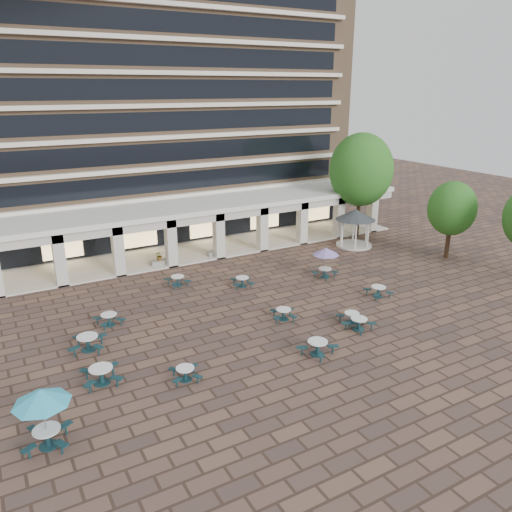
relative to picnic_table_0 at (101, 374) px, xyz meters
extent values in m
plane|color=brown|center=(11.05, 1.97, -0.52)|extent=(120.00, 120.00, 0.00)
cube|color=#8B6B4E|center=(11.05, 27.47, 10.48)|extent=(40.00, 15.00, 22.00)
cube|color=silver|center=(11.05, 19.72, 3.98)|extent=(36.80, 0.50, 0.35)
cube|color=black|center=(11.05, 19.95, 5.28)|extent=(35.20, 0.05, 1.60)
cube|color=silver|center=(11.05, 19.72, 6.58)|extent=(36.80, 0.50, 0.35)
cube|color=black|center=(11.05, 19.95, 7.88)|extent=(35.20, 0.05, 1.60)
cube|color=silver|center=(11.05, 19.72, 9.18)|extent=(36.80, 0.50, 0.35)
cube|color=black|center=(11.05, 19.95, 10.48)|extent=(35.20, 0.05, 1.60)
cube|color=silver|center=(11.05, 19.72, 11.78)|extent=(36.80, 0.50, 0.35)
cube|color=black|center=(11.05, 19.95, 13.08)|extent=(35.20, 0.05, 1.60)
cube|color=silver|center=(11.05, 19.72, 14.38)|extent=(36.80, 0.50, 0.35)
cube|color=black|center=(11.05, 19.95, 15.68)|extent=(35.20, 0.05, 1.60)
cube|color=silver|center=(11.05, 19.72, 16.98)|extent=(36.80, 0.50, 0.35)
cube|color=black|center=(11.05, 19.95, 18.28)|extent=(35.20, 0.05, 1.60)
cube|color=silver|center=(11.05, 19.72, 19.58)|extent=(36.80, 0.50, 0.35)
cube|color=white|center=(11.05, 16.97, 3.68)|extent=(42.00, 6.60, 0.40)
cube|color=beige|center=(11.05, 14.12, 3.23)|extent=(42.00, 0.30, 0.90)
cube|color=black|center=(11.05, 19.67, 1.28)|extent=(38.00, 0.15, 3.20)
cube|color=beige|center=(11.05, 16.97, -0.46)|extent=(42.00, 6.00, 0.12)
cube|color=beige|center=(0.50, 14.37, 1.48)|extent=(0.80, 0.80, 4.00)
cube|color=beige|center=(4.72, 14.37, 1.48)|extent=(0.80, 0.80, 4.00)
cube|color=beige|center=(8.94, 14.37, 1.48)|extent=(0.80, 0.80, 4.00)
cube|color=beige|center=(13.16, 14.37, 1.48)|extent=(0.80, 0.80, 4.00)
cube|color=beige|center=(17.39, 14.37, 1.48)|extent=(0.80, 0.80, 4.00)
cube|color=beige|center=(21.61, 14.37, 1.48)|extent=(0.80, 0.80, 4.00)
cube|color=beige|center=(25.83, 14.37, 1.48)|extent=(0.80, 0.80, 4.00)
cube|color=beige|center=(30.05, 14.37, 1.48)|extent=(0.80, 0.80, 4.00)
cube|color=#FFD88C|center=(1.45, 19.52, 1.08)|extent=(3.20, 0.08, 2.40)
cube|color=#FFD88C|center=(7.85, 19.52, 1.08)|extent=(3.20, 0.08, 2.40)
cube|color=#FFD88C|center=(14.25, 19.52, 1.08)|extent=(3.20, 0.08, 2.40)
cube|color=#FFD88C|center=(20.65, 19.52, 1.08)|extent=(3.20, 0.08, 2.40)
cube|color=#FFD88C|center=(27.05, 19.52, 1.08)|extent=(3.20, 0.08, 2.40)
cylinder|color=#153940|center=(0.00, 0.00, -0.49)|extent=(0.80, 0.80, 0.05)
cylinder|color=#153940|center=(0.00, 0.00, -0.14)|extent=(0.21, 0.21, 0.76)
cylinder|color=white|center=(0.00, 0.00, 0.32)|extent=(1.15, 1.15, 0.06)
cube|color=#153940|center=(0.69, 0.57, -0.01)|extent=(0.69, 0.65, 0.06)
cylinder|color=#153940|center=(0.69, 0.57, -0.28)|extent=(0.09, 0.09, 0.48)
cube|color=#153940|center=(-0.57, 0.69, -0.01)|extent=(0.65, 0.69, 0.06)
cylinder|color=#153940|center=(-0.57, 0.69, -0.28)|extent=(0.09, 0.09, 0.48)
cube|color=#153940|center=(-0.69, -0.57, -0.01)|extent=(0.69, 0.65, 0.06)
cylinder|color=#153940|center=(-0.69, -0.57, -0.28)|extent=(0.09, 0.09, 0.48)
cube|color=#153940|center=(0.57, -0.69, -0.01)|extent=(0.65, 0.69, 0.06)
cylinder|color=#153940|center=(0.57, -0.69, -0.28)|extent=(0.09, 0.09, 0.48)
cylinder|color=#153940|center=(3.68, -1.73, -0.50)|extent=(0.64, 0.64, 0.04)
cylinder|color=#153940|center=(3.68, -1.73, -0.22)|extent=(0.16, 0.16, 0.60)
cylinder|color=white|center=(3.68, -1.73, 0.15)|extent=(0.91, 0.91, 0.05)
cube|color=#153940|center=(4.27, -1.34, -0.12)|extent=(0.56, 0.49, 0.05)
cylinder|color=#153940|center=(4.27, -1.34, -0.33)|extent=(0.07, 0.07, 0.38)
cube|color=#153940|center=(3.28, -1.14, -0.12)|extent=(0.49, 0.56, 0.05)
cylinder|color=#153940|center=(3.28, -1.14, -0.33)|extent=(0.07, 0.07, 0.38)
cube|color=#153940|center=(3.09, -2.12, -0.12)|extent=(0.56, 0.49, 0.05)
cylinder|color=#153940|center=(3.09, -2.12, -0.33)|extent=(0.07, 0.07, 0.38)
cube|color=#153940|center=(4.07, -2.32, -0.12)|extent=(0.49, 0.56, 0.05)
cylinder|color=#153940|center=(4.07, -2.32, -0.33)|extent=(0.07, 0.07, 0.38)
cylinder|color=#153940|center=(10.84, -2.91, -0.50)|extent=(0.76, 0.76, 0.04)
cylinder|color=#153940|center=(10.84, -2.91, -0.16)|extent=(0.19, 0.19, 0.71)
cylinder|color=white|center=(10.84, -2.91, 0.27)|extent=(1.08, 1.08, 0.05)
cube|color=#153940|center=(11.19, -2.15, -0.04)|extent=(0.52, 0.67, 0.05)
cylinder|color=#153940|center=(11.19, -2.15, -0.29)|extent=(0.09, 0.09, 0.45)
cube|color=#153940|center=(10.07, -2.56, -0.04)|extent=(0.67, 0.52, 0.05)
cylinder|color=#153940|center=(10.07, -2.56, -0.29)|extent=(0.09, 0.09, 0.45)
cube|color=#153940|center=(10.49, -3.68, -0.04)|extent=(0.52, 0.67, 0.05)
cylinder|color=#153940|center=(10.49, -3.68, -0.29)|extent=(0.09, 0.09, 0.45)
cube|color=#153940|center=(11.61, -3.26, -0.04)|extent=(0.67, 0.52, 0.05)
cylinder|color=#153940|center=(11.61, -3.26, -0.29)|extent=(0.09, 0.09, 0.45)
cylinder|color=#153940|center=(14.93, -0.84, -0.50)|extent=(0.64, 0.64, 0.04)
cylinder|color=#153940|center=(14.93, -0.84, -0.22)|extent=(0.16, 0.16, 0.60)
cylinder|color=white|center=(14.93, -0.84, 0.15)|extent=(0.91, 0.91, 0.05)
cube|color=#153940|center=(15.47, -0.38, -0.12)|extent=(0.55, 0.52, 0.05)
cylinder|color=#153940|center=(15.47, -0.38, -0.33)|extent=(0.07, 0.07, 0.38)
cube|color=#153940|center=(14.47, -0.30, -0.12)|extent=(0.52, 0.55, 0.05)
cylinder|color=#153940|center=(14.47, -0.30, -0.33)|extent=(0.07, 0.07, 0.38)
cube|color=#153940|center=(14.39, -1.30, -0.12)|extent=(0.55, 0.52, 0.05)
cylinder|color=#153940|center=(14.39, -1.30, -0.33)|extent=(0.07, 0.07, 0.38)
cube|color=#153940|center=(15.39, -1.38, -0.12)|extent=(0.52, 0.55, 0.05)
cylinder|color=#153940|center=(15.39, -1.38, -0.33)|extent=(0.07, 0.07, 0.38)
cylinder|color=#153940|center=(-2.95, -3.53, -0.50)|extent=(0.76, 0.76, 0.04)
cylinder|color=#153940|center=(-2.95, -3.53, -0.16)|extent=(0.20, 0.20, 0.72)
cylinder|color=white|center=(-2.95, -3.53, 0.27)|extent=(1.08, 1.08, 0.05)
cube|color=#153940|center=(-2.20, -3.13, -0.04)|extent=(0.67, 0.55, 0.05)
cylinder|color=#153940|center=(-2.20, -3.13, -0.29)|extent=(0.09, 0.09, 0.46)
cube|color=#153940|center=(-3.35, -2.79, -0.04)|extent=(0.55, 0.67, 0.05)
cylinder|color=#153940|center=(-3.35, -2.79, -0.29)|extent=(0.09, 0.09, 0.46)
cube|color=#153940|center=(-3.69, -3.94, -0.04)|extent=(0.67, 0.55, 0.05)
cylinder|color=#153940|center=(-3.69, -3.94, -0.29)|extent=(0.09, 0.09, 0.46)
cube|color=#153940|center=(-2.54, -4.27, -0.04)|extent=(0.55, 0.67, 0.05)
cylinder|color=#153940|center=(-2.54, -4.27, -0.29)|extent=(0.09, 0.09, 0.46)
cylinder|color=gray|center=(-2.95, -3.53, 0.78)|extent=(0.05, 0.05, 2.60)
cone|color=#2EA8C9|center=(-2.95, -3.53, 1.81)|extent=(2.28, 2.28, 0.60)
cylinder|color=#153940|center=(11.55, 1.63, -0.50)|extent=(0.66, 0.66, 0.04)
cylinder|color=#153940|center=(11.55, 1.63, -0.21)|extent=(0.17, 0.17, 0.62)
cylinder|color=white|center=(11.55, 1.63, 0.17)|extent=(0.94, 0.94, 0.05)
cube|color=#153940|center=(12.22, 1.92, -0.11)|extent=(0.58, 0.45, 0.05)
cylinder|color=#153940|center=(12.22, 1.92, -0.32)|extent=(0.07, 0.07, 0.39)
cube|color=#153940|center=(11.26, 2.30, -0.11)|extent=(0.45, 0.58, 0.05)
cylinder|color=#153940|center=(11.26, 2.30, -0.32)|extent=(0.07, 0.07, 0.39)
cube|color=#153940|center=(10.88, 1.34, -0.11)|extent=(0.58, 0.45, 0.05)
cylinder|color=#153940|center=(10.88, 1.34, -0.32)|extent=(0.07, 0.07, 0.39)
cube|color=#153940|center=(11.84, 0.96, -0.11)|extent=(0.45, 0.58, 0.05)
cylinder|color=#153940|center=(11.84, 0.96, -0.32)|extent=(0.07, 0.07, 0.39)
cylinder|color=#153940|center=(14.72, -1.74, -0.50)|extent=(0.69, 0.69, 0.04)
cylinder|color=#153940|center=(14.72, -1.74, -0.19)|extent=(0.18, 0.18, 0.65)
cylinder|color=white|center=(14.72, -1.74, 0.20)|extent=(0.99, 0.99, 0.05)
cube|color=#153940|center=(15.10, -1.07, -0.08)|extent=(0.51, 0.61, 0.05)
cylinder|color=#153940|center=(15.10, -1.07, -0.31)|extent=(0.08, 0.08, 0.41)
cube|color=#153940|center=(14.05, -1.35, -0.08)|extent=(0.61, 0.51, 0.05)
cylinder|color=#153940|center=(14.05, -1.35, -0.31)|extent=(0.08, 0.08, 0.41)
cube|color=#153940|center=(14.34, -2.40, -0.08)|extent=(0.51, 0.61, 0.05)
cylinder|color=#153940|center=(14.34, -2.40, -0.31)|extent=(0.08, 0.08, 0.41)
cube|color=#153940|center=(15.39, -2.12, -0.08)|extent=(0.61, 0.51, 0.05)
cylinder|color=#153940|center=(15.39, -2.12, -0.31)|extent=(0.08, 0.08, 0.41)
cylinder|color=#153940|center=(0.12, 3.67, -0.49)|extent=(0.80, 0.80, 0.05)
cylinder|color=#153940|center=(0.12, 3.67, -0.14)|extent=(0.20, 0.20, 0.75)
cylinder|color=white|center=(0.12, 3.67, 0.31)|extent=(1.14, 1.14, 0.06)
cube|color=#153940|center=(0.92, 4.04, -0.02)|extent=(0.70, 0.55, 0.06)
cylinder|color=#153940|center=(0.92, 4.04, -0.28)|extent=(0.09, 0.09, 0.48)
cube|color=#153940|center=(-0.26, 4.48, -0.02)|extent=(0.55, 0.70, 0.06)
cylinder|color=#153940|center=(-0.26, 4.48, -0.28)|extent=(0.09, 0.09, 0.48)
cube|color=#153940|center=(-0.69, 3.30, -0.02)|extent=(0.70, 0.55, 0.06)
cylinder|color=#153940|center=(-0.69, 3.30, -0.28)|extent=(0.09, 0.09, 0.48)
cube|color=#153940|center=(0.49, 2.87, -0.02)|extent=(0.55, 0.70, 0.06)
cylinder|color=#153940|center=(0.49, 2.87, -0.28)|extent=(0.09, 0.09, 0.48)
cylinder|color=#153940|center=(7.84, 10.20, -0.50)|extent=(0.67, 0.67, 0.04)
cylinder|color=#153940|center=(7.84, 10.20, -0.20)|extent=(0.17, 0.17, 0.63)
cylinder|color=white|center=(7.84, 10.20, 0.18)|extent=(0.96, 0.96, 0.05)
cube|color=#153940|center=(8.33, 10.77, -0.10)|extent=(0.55, 0.57, 0.05)
cylinder|color=#153940|center=(8.33, 10.77, -0.32)|extent=(0.08, 0.08, 0.40)
cube|color=#153940|center=(7.28, 10.69, -0.10)|extent=(0.57, 0.55, 0.05)
cylinder|color=#153940|center=(7.28, 10.69, -0.32)|extent=(0.08, 0.08, 0.40)
cube|color=#153940|center=(7.36, 9.64, -0.10)|extent=(0.55, 0.57, 0.05)
cylinder|color=#153940|center=(7.36, 9.64, -0.32)|extent=(0.08, 0.08, 0.40)
cube|color=#153940|center=(8.41, 9.72, -0.10)|extent=(0.57, 0.55, 0.05)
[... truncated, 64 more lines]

